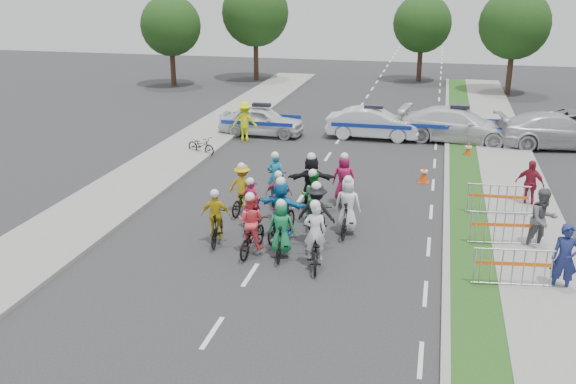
% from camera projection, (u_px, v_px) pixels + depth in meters
% --- Properties ---
extents(ground, '(90.00, 90.00, 0.00)m').
position_uv_depth(ground, '(250.00, 275.00, 17.15)').
color(ground, '#28282B').
rests_on(ground, ground).
extents(curb_right, '(0.20, 60.00, 0.12)m').
position_uv_depth(curb_right, '(446.00, 222.00, 20.63)').
color(curb_right, gray).
rests_on(curb_right, ground).
extents(grass_strip, '(1.20, 60.00, 0.11)m').
position_uv_depth(grass_strip, '(469.00, 224.00, 20.47)').
color(grass_strip, '#1F4114').
rests_on(grass_strip, ground).
extents(sidewalk_right, '(2.40, 60.00, 0.13)m').
position_uv_depth(sidewalk_right, '(528.00, 229.00, 20.08)').
color(sidewalk_right, gray).
rests_on(sidewalk_right, ground).
extents(sidewalk_left, '(3.00, 60.00, 0.13)m').
position_uv_depth(sidewalk_left, '(117.00, 195.00, 23.15)').
color(sidewalk_left, gray).
rests_on(sidewalk_left, ground).
extents(rider_0, '(1.00, 2.00, 1.95)m').
position_uv_depth(rider_0, '(315.00, 244.00, 17.51)').
color(rider_0, black).
rests_on(rider_0, ground).
extents(rider_1, '(0.77, 1.71, 1.77)m').
position_uv_depth(rider_1, '(282.00, 234.00, 18.05)').
color(rider_1, black).
rests_on(rider_1, ground).
extents(rider_2, '(0.82, 1.88, 1.87)m').
position_uv_depth(rider_2, '(251.00, 230.00, 18.31)').
color(rider_2, black).
rests_on(rider_2, ground).
extents(rider_3, '(0.91, 1.69, 1.72)m').
position_uv_depth(rider_3, '(217.00, 222.00, 18.97)').
color(rider_3, black).
rests_on(rider_3, ground).
extents(rider_4, '(1.13, 1.97, 1.99)m').
position_uv_depth(rider_4, '(316.00, 220.00, 18.87)').
color(rider_4, black).
rests_on(rider_4, ground).
extents(rider_5, '(1.65, 1.97, 2.00)m').
position_uv_depth(rider_5, '(281.00, 213.00, 19.23)').
color(rider_5, black).
rests_on(rider_5, ground).
extents(rider_6, '(0.61, 1.70, 1.72)m').
position_uv_depth(rider_6, '(252.00, 212.00, 20.08)').
color(rider_6, black).
rests_on(rider_6, ground).
extents(rider_7, '(0.82, 1.83, 1.91)m').
position_uv_depth(rider_7, '(348.00, 211.00, 19.65)').
color(rider_7, black).
rests_on(rider_7, ground).
extents(rider_8, '(0.81, 1.85, 1.86)m').
position_uv_depth(rider_8, '(313.00, 203.00, 20.46)').
color(rider_8, black).
rests_on(rider_8, ground).
extents(rider_9, '(0.91, 1.68, 1.70)m').
position_uv_depth(rider_9, '(279.00, 201.00, 20.77)').
color(rider_9, black).
rests_on(rider_9, ground).
extents(rider_10, '(1.05, 1.80, 1.77)m').
position_uv_depth(rider_10, '(243.00, 193.00, 21.43)').
color(rider_10, black).
rests_on(rider_10, ground).
extents(rider_11, '(1.69, 2.00, 2.03)m').
position_uv_depth(rider_11, '(311.00, 186.00, 21.63)').
color(rider_11, black).
rests_on(rider_11, ground).
extents(rider_12, '(0.87, 1.91, 1.88)m').
position_uv_depth(rider_12, '(276.00, 186.00, 22.37)').
color(rider_12, black).
rests_on(rider_12, ground).
extents(rider_13, '(0.85, 1.85, 1.90)m').
position_uv_depth(rider_13, '(344.00, 184.00, 22.13)').
color(rider_13, black).
rests_on(rider_13, ground).
extents(police_car_0, '(4.24, 1.80, 1.43)m').
position_uv_depth(police_car_0, '(262.00, 121.00, 31.78)').
color(police_car_0, silver).
rests_on(police_car_0, ground).
extents(police_car_1, '(4.47, 1.57, 1.47)m').
position_uv_depth(police_car_1, '(373.00, 123.00, 31.14)').
color(police_car_1, silver).
rests_on(police_car_1, ground).
extents(police_car_2, '(5.77, 2.96, 1.60)m').
position_uv_depth(police_car_2, '(458.00, 125.00, 30.49)').
color(police_car_2, silver).
rests_on(police_car_2, ground).
extents(civilian_sedan, '(5.80, 3.11, 1.60)m').
position_uv_depth(civilian_sedan, '(557.00, 131.00, 29.44)').
color(civilian_sedan, silver).
rests_on(civilian_sedan, ground).
extents(spectator_0, '(0.69, 0.48, 1.82)m').
position_uv_depth(spectator_0, '(565.00, 259.00, 15.97)').
color(spectator_0, navy).
rests_on(spectator_0, ground).
extents(spectator_1, '(1.14, 1.05, 1.87)m').
position_uv_depth(spectator_1, '(543.00, 220.00, 18.43)').
color(spectator_1, '#545458').
rests_on(spectator_1, ground).
extents(spectator_2, '(1.07, 0.80, 1.69)m').
position_uv_depth(spectator_2, '(530.00, 184.00, 21.85)').
color(spectator_2, maroon).
rests_on(spectator_2, ground).
extents(marshal_hiviz, '(1.26, 0.78, 1.89)m').
position_uv_depth(marshal_hiviz, '(245.00, 121.00, 30.61)').
color(marshal_hiviz, '#DEF30C').
rests_on(marshal_hiviz, ground).
extents(barrier_0, '(2.05, 0.76, 1.12)m').
position_uv_depth(barrier_0, '(513.00, 269.00, 16.20)').
color(barrier_0, '#A5A8AD').
rests_on(barrier_0, ground).
extents(barrier_1, '(2.05, 0.77, 1.12)m').
position_uv_depth(barrier_1, '(504.00, 230.00, 18.69)').
color(barrier_1, '#A5A8AD').
rests_on(barrier_1, ground).
extents(barrier_2, '(2.02, 0.61, 1.12)m').
position_uv_depth(barrier_2, '(498.00, 201.00, 21.07)').
color(barrier_2, '#A5A8AD').
rests_on(barrier_2, ground).
extents(cone_0, '(0.40, 0.40, 0.70)m').
position_uv_depth(cone_0, '(424.00, 174.00, 24.62)').
color(cone_0, '#F24C0C').
rests_on(cone_0, ground).
extents(cone_1, '(0.40, 0.40, 0.70)m').
position_uv_depth(cone_1, '(468.00, 150.00, 28.05)').
color(cone_1, '#F24C0C').
rests_on(cone_1, ground).
extents(parked_bike, '(1.61, 1.09, 0.80)m').
position_uv_depth(parked_bike, '(201.00, 145.00, 28.49)').
color(parked_bike, black).
rests_on(parked_bike, ground).
extents(tree_0, '(4.20, 4.20, 6.30)m').
position_uv_depth(tree_0, '(171.00, 26.00, 44.63)').
color(tree_0, '#382619').
rests_on(tree_0, ground).
extents(tree_1, '(4.55, 4.55, 6.82)m').
position_uv_depth(tree_1, '(515.00, 24.00, 41.35)').
color(tree_1, '#382619').
rests_on(tree_1, ground).
extents(tree_3, '(4.90, 4.90, 7.35)m').
position_uv_depth(tree_3, '(255.00, 13.00, 47.00)').
color(tree_3, '#382619').
rests_on(tree_3, ground).
extents(tree_4, '(4.20, 4.20, 6.30)m').
position_uv_depth(tree_4, '(422.00, 24.00, 46.45)').
color(tree_4, '#382619').
rests_on(tree_4, ground).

